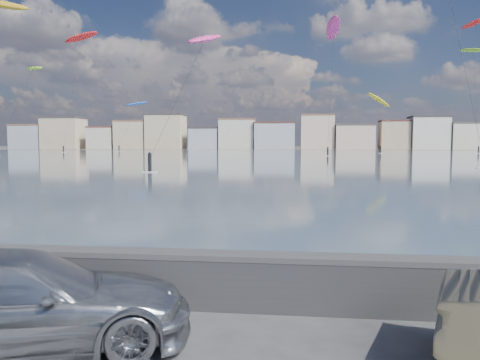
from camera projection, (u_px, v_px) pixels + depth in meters
The scene contains 13 objects.
bay_water at pixel (285, 157), 96.29m from camera, with size 500.00×177.00×0.00m, color #405963.
far_shore_strip at pixel (290, 149), 203.70m from camera, with size 500.00×60.00×0.00m, color #4C473D.
seawall at pixel (176, 276), 8.33m from camera, with size 400.00×0.36×1.08m.
far_buildings at pixel (293, 135), 189.20m from camera, with size 240.79×13.26×14.60m.
car_silver at pixel (19, 302), 6.61m from camera, with size 1.97×4.84×1.40m, color #A1A3A8.
kitesurfer_2 at pixel (476, 25), 135.17m from camera, with size 8.10×15.14×39.79m.
kitesurfer_3 at pixel (33, 70), 109.96m from camera, with size 7.70×13.78×21.21m.
kitesurfer_4 at pixel (204, 41), 59.29m from camera, with size 5.60×19.78×17.63m.
kitesurfer_5 at pixel (473, 52), 129.63m from camera, with size 6.98×14.02×29.75m.
kitesurfer_9 at pixel (137, 105), 166.37m from camera, with size 7.94×18.55×17.86m.
kitesurfer_12 at pixel (81, 38), 146.03m from camera, with size 10.75×17.33×38.33m.
kitesurfer_13 at pixel (333, 29), 108.88m from camera, with size 4.25×17.68×31.98m.
kitesurfer_16 at pixel (379, 101), 132.20m from camera, with size 7.97×11.93×17.16m.
Camera 1 is at (2.09, -5.28, 2.96)m, focal length 35.00 mm.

